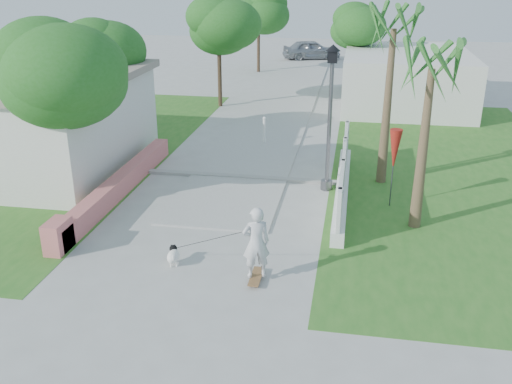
% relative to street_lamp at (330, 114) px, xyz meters
% --- Properties ---
extents(ground, '(90.00, 90.00, 0.00)m').
position_rel_street_lamp_xyz_m(ground, '(-2.90, -5.50, -2.43)').
color(ground, '#B7B7B2').
rests_on(ground, ground).
extents(path_strip, '(3.20, 36.00, 0.06)m').
position_rel_street_lamp_xyz_m(path_strip, '(-2.90, 14.50, -2.40)').
color(path_strip, '#B7B7B2').
rests_on(path_strip, ground).
extents(curb, '(6.50, 0.25, 0.10)m').
position_rel_street_lamp_xyz_m(curb, '(-2.90, 0.50, -2.38)').
color(curb, '#999993').
rests_on(curb, ground).
extents(grass_left, '(8.00, 20.00, 0.01)m').
position_rel_street_lamp_xyz_m(grass_left, '(-9.90, 2.50, -2.42)').
color(grass_left, '#2F6C22').
rests_on(grass_left, ground).
extents(grass_right, '(8.00, 20.00, 0.01)m').
position_rel_street_lamp_xyz_m(grass_right, '(4.10, 2.50, -2.42)').
color(grass_right, '#2F6C22').
rests_on(grass_right, ground).
extents(pink_wall, '(0.45, 8.20, 0.80)m').
position_rel_street_lamp_xyz_m(pink_wall, '(-6.20, -1.95, -2.11)').
color(pink_wall, '#D16E6B').
rests_on(pink_wall, ground).
extents(house_left, '(8.40, 7.40, 3.23)m').
position_rel_street_lamp_xyz_m(house_left, '(-10.90, 0.50, -0.79)').
color(house_left, silver).
rests_on(house_left, ground).
extents(lattice_fence, '(0.35, 7.00, 1.50)m').
position_rel_street_lamp_xyz_m(lattice_fence, '(0.50, -0.50, -1.88)').
color(lattice_fence, white).
rests_on(lattice_fence, ground).
extents(building_right, '(6.00, 8.00, 2.60)m').
position_rel_street_lamp_xyz_m(building_right, '(3.10, 12.50, -1.13)').
color(building_right, silver).
rests_on(building_right, ground).
extents(street_lamp, '(0.44, 0.44, 4.44)m').
position_rel_street_lamp_xyz_m(street_lamp, '(0.00, 0.00, 0.00)').
color(street_lamp, '#59595E').
rests_on(street_lamp, ground).
extents(bollard, '(0.14, 0.14, 1.09)m').
position_rel_street_lamp_xyz_m(bollard, '(-2.70, 4.50, -1.84)').
color(bollard, white).
rests_on(bollard, ground).
extents(patio_umbrella, '(0.36, 0.36, 2.30)m').
position_rel_street_lamp_xyz_m(patio_umbrella, '(1.90, -1.00, -0.74)').
color(patio_umbrella, '#59595E').
rests_on(patio_umbrella, ground).
extents(tree_left_near, '(3.60, 3.60, 5.28)m').
position_rel_street_lamp_xyz_m(tree_left_near, '(-7.38, -2.52, 1.40)').
color(tree_left_near, '#4C3826').
rests_on(tree_left_near, ground).
extents(tree_left_mid, '(3.20, 3.20, 4.85)m').
position_rel_street_lamp_xyz_m(tree_left_mid, '(-8.38, 2.98, 1.07)').
color(tree_left_mid, '#4C3826').
rests_on(tree_left_mid, ground).
extents(tree_path_left, '(3.40, 3.40, 5.23)m').
position_rel_street_lamp_xyz_m(tree_path_left, '(-5.88, 10.48, 1.39)').
color(tree_path_left, '#4C3826').
rests_on(tree_path_left, ground).
extents(tree_path_right, '(3.00, 3.00, 4.79)m').
position_rel_street_lamp_xyz_m(tree_path_right, '(0.32, 14.48, 1.07)').
color(tree_path_right, '#4C3826').
rests_on(tree_path_right, ground).
extents(tree_path_far, '(3.20, 3.20, 5.17)m').
position_rel_street_lamp_xyz_m(tree_path_far, '(-5.68, 20.48, 1.39)').
color(tree_path_far, '#4C3826').
rests_on(tree_path_far, ground).
extents(palm_far, '(1.80, 1.80, 5.30)m').
position_rel_street_lamp_xyz_m(palm_far, '(1.70, 1.00, 2.06)').
color(palm_far, brown).
rests_on(palm_far, ground).
extents(palm_near, '(1.80, 1.80, 4.70)m').
position_rel_street_lamp_xyz_m(palm_near, '(2.50, -2.30, 1.53)').
color(palm_near, brown).
rests_on(palm_near, ground).
extents(skateboarder, '(2.38, 1.03, 1.76)m').
position_rel_street_lamp_xyz_m(skateboarder, '(-1.95, -5.62, -1.63)').
color(skateboarder, olive).
rests_on(skateboarder, ground).
extents(dog, '(0.40, 0.60, 0.43)m').
position_rel_street_lamp_xyz_m(dog, '(-3.24, -5.44, -2.19)').
color(dog, white).
rests_on(dog, ground).
extents(parked_car, '(4.53, 2.92, 1.43)m').
position_rel_street_lamp_xyz_m(parked_car, '(-2.71, 26.29, -1.71)').
color(parked_car, '#979A9E').
rests_on(parked_car, ground).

